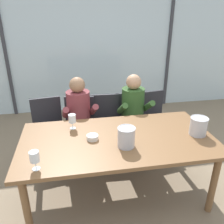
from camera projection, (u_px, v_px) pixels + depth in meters
name	position (u px, v px, depth m)	size (l,w,h in m)	color
ground	(105.00, 148.00, 3.71)	(14.00, 14.00, 0.00)	#847056
window_glass_panel	(92.00, 48.00, 4.69)	(7.26, 0.03, 2.60)	silver
window_mullion_left	(5.00, 51.00, 4.41)	(0.06, 0.06, 2.60)	#38383D
window_mullion_right	(169.00, 46.00, 4.93)	(0.06, 0.06, 2.60)	#38383D
hillside_vineyard	(82.00, 48.00, 8.43)	(13.26, 2.40, 1.47)	#477A38
dining_table	(118.00, 144.00, 2.53)	(2.06, 1.06, 0.76)	brown
chair_near_curtain	(48.00, 125.00, 3.32)	(0.50, 0.50, 0.88)	#232328
chair_left_of_center	(80.00, 123.00, 3.36)	(0.50, 0.50, 0.88)	#232328
chair_center	(106.00, 120.00, 3.44)	(0.46, 0.46, 0.88)	#232328
chair_right_of_center	(130.00, 119.00, 3.49)	(0.49, 0.49, 0.88)	#232328
chair_near_window_right	(153.00, 116.00, 3.57)	(0.50, 0.50, 0.88)	#232328
person_maroon_top	(80.00, 115.00, 3.19)	(0.49, 0.63, 1.20)	brown
person_olive_shirt	(134.00, 111.00, 3.32)	(0.48, 0.62, 1.20)	#2D5123
ice_bucket_primary	(199.00, 126.00, 2.53)	(0.19, 0.19, 0.20)	#B7B7BC
ice_bucket_secondary	(126.00, 137.00, 2.31)	(0.18, 0.18, 0.21)	#B7B7BC
tasting_bowl	(92.00, 137.00, 2.46)	(0.12, 0.12, 0.05)	silver
wine_glass_by_left_taster	(72.00, 119.00, 2.65)	(0.08, 0.08, 0.17)	silver
wine_glass_near_bucket	(35.00, 157.00, 1.97)	(0.08, 0.08, 0.17)	silver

